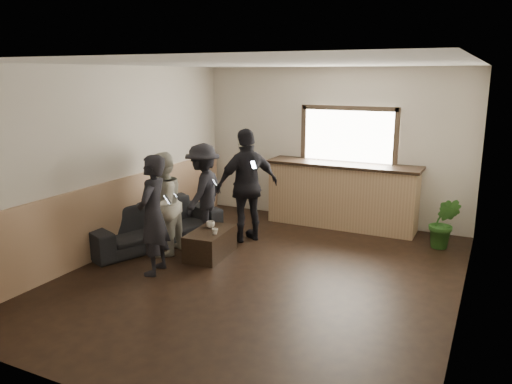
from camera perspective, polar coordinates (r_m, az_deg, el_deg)
The scene contains 12 objects.
ground at distance 6.90m, azimuth 0.69°, elevation -9.47°, with size 5.00×6.00×0.01m, color black.
room_shell at distance 6.81m, azimuth -4.88°, elevation 3.10°, with size 5.01×6.01×2.80m.
bar_counter at distance 9.01m, azimuth 9.83°, elevation 0.10°, with size 2.70×0.68×2.13m.
sofa at distance 8.19m, azimuth -11.75°, elevation -3.60°, with size 2.23×0.87×0.65m, color black.
coffee_table at distance 7.55m, azimuth -5.25°, elevation -5.86°, with size 0.49×0.89×0.39m, color black.
cup_a at distance 7.63m, azimuth -5.22°, elevation -3.72°, with size 0.13×0.13×0.10m, color silver.
cup_b at distance 7.32m, azimuth -4.72°, elevation -4.52°, with size 0.09×0.09×0.08m, color silver.
potted_plant at distance 8.31m, azimuth 20.69°, elevation -3.34°, with size 0.45×0.37×0.83m, color #2D6623.
person_a at distance 6.86m, azimuth -11.69°, elevation -2.60°, with size 0.53×0.68×1.64m.
person_b at distance 7.57m, azimuth -10.67°, elevation -1.38°, with size 0.71×0.85×1.56m.
person_c at distance 8.23m, azimuth -6.05°, elevation 0.05°, with size 0.73×1.10×1.58m.
person_d at distance 8.04m, azimuth -0.98°, elevation 0.74°, with size 1.00×1.13×1.84m.
Camera 1 is at (2.73, -5.74, 2.67)m, focal length 35.00 mm.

